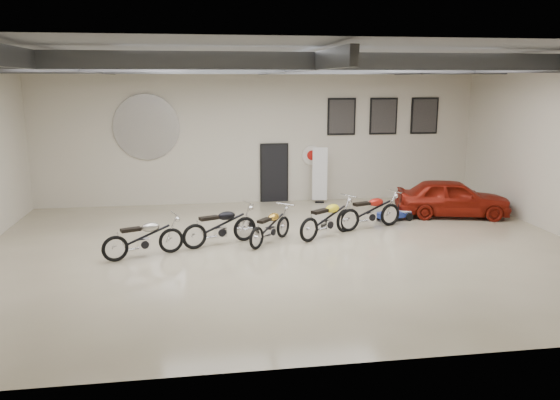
{
  "coord_description": "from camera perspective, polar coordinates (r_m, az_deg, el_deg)",
  "views": [
    {
      "loc": [
        -2.24,
        -13.64,
        4.4
      ],
      "look_at": [
        0.0,
        1.2,
        1.1
      ],
      "focal_mm": 35.0,
      "sensor_mm": 36.0,
      "label": 1
    }
  ],
  "objects": [
    {
      "name": "ceiling",
      "position": [
        13.84,
        0.77,
        14.88
      ],
      "size": [
        16.0,
        12.0,
        0.01
      ],
      "primitive_type": "cube",
      "color": "slate",
      "rests_on": "back_wall"
    },
    {
      "name": "door",
      "position": [
        20.07,
        -0.61,
        2.79
      ],
      "size": [
        0.92,
        0.08,
        2.1
      ],
      "primitive_type": "cube",
      "color": "black",
      "rests_on": "back_wall"
    },
    {
      "name": "go_kart",
      "position": [
        17.94,
        12.13,
        -1.24
      ],
      "size": [
        1.56,
        1.07,
        0.52
      ],
      "primitive_type": null,
      "rotation": [
        0.0,
        0.0,
        0.33
      ],
      "color": "navy",
      "rests_on": "floor"
    },
    {
      "name": "oil_sign",
      "position": [
        20.21,
        3.33,
        4.7
      ],
      "size": [
        0.72,
        0.1,
        0.72
      ],
      "primitive_type": null,
      "color": "white",
      "rests_on": "back_wall"
    },
    {
      "name": "poster_left",
      "position": [
        20.33,
        6.45,
        8.66
      ],
      "size": [
        1.05,
        0.08,
        1.35
      ],
      "primitive_type": null,
      "color": "black",
      "rests_on": "back_wall"
    },
    {
      "name": "banner_stand",
      "position": [
        19.93,
        4.18,
        2.52
      ],
      "size": [
        0.57,
        0.32,
        1.98
      ],
      "primitive_type": null,
      "rotation": [
        0.0,
        0.0,
        -0.2
      ],
      "color": "white",
      "rests_on": "floor"
    },
    {
      "name": "motorcycle_silver",
      "position": [
        14.23,
        -14.08,
        -3.76
      ],
      "size": [
        2.14,
        1.32,
        1.06
      ],
      "primitive_type": null,
      "rotation": [
        0.0,
        0.0,
        0.36
      ],
      "color": "silver",
      "rests_on": "floor"
    },
    {
      "name": "ceiling_beams",
      "position": [
        13.83,
        0.76,
        13.85
      ],
      "size": [
        15.8,
        11.8,
        0.32
      ],
      "primitive_type": null,
      "color": "#505256",
      "rests_on": "ceiling"
    },
    {
      "name": "motorcycle_gold",
      "position": [
        14.99,
        -1.03,
        -2.71
      ],
      "size": [
        1.69,
        1.82,
        0.99
      ],
      "primitive_type": null,
      "rotation": [
        0.0,
        0.0,
        0.86
      ],
      "color": "silver",
      "rests_on": "floor"
    },
    {
      "name": "logo_plaque",
      "position": [
        19.74,
        -13.78,
        7.4
      ],
      "size": [
        2.3,
        0.06,
        1.16
      ],
      "primitive_type": null,
      "color": "silver",
      "rests_on": "back_wall"
    },
    {
      "name": "poster_mid",
      "position": [
        20.8,
        10.76,
        8.6
      ],
      "size": [
        1.05,
        0.08,
        1.35
      ],
      "primitive_type": null,
      "color": "black",
      "rests_on": "back_wall"
    },
    {
      "name": "poster_right",
      "position": [
        21.38,
        14.85,
        8.51
      ],
      "size": [
        1.05,
        0.08,
        1.35
      ],
      "primitive_type": null,
      "color": "black",
      "rests_on": "back_wall"
    },
    {
      "name": "floor",
      "position": [
        14.51,
        0.71,
        -5.26
      ],
      "size": [
        16.0,
        12.0,
        0.01
      ],
      "primitive_type": "cube",
      "color": "#B6AB8B",
      "rests_on": "ground"
    },
    {
      "name": "motorcycle_black",
      "position": [
        14.9,
        -6.28,
        -2.63
      ],
      "size": [
        2.23,
        1.42,
        1.11
      ],
      "primitive_type": null,
      "rotation": [
        0.0,
        0.0,
        0.39
      ],
      "color": "silver",
      "rests_on": "floor"
    },
    {
      "name": "motorcycle_yellow",
      "position": [
        15.63,
        4.99,
        -1.87
      ],
      "size": [
        2.16,
        1.76,
        1.12
      ],
      "primitive_type": null,
      "rotation": [
        0.0,
        0.0,
        0.59
      ],
      "color": "silver",
      "rests_on": "floor"
    },
    {
      "name": "back_wall",
      "position": [
        19.86,
        -2.08,
        6.9
      ],
      "size": [
        16.0,
        0.02,
        5.0
      ],
      "primitive_type": "cube",
      "color": "beige",
      "rests_on": "floor"
    },
    {
      "name": "motorcycle_red",
      "position": [
        16.67,
        9.42,
        -1.1
      ],
      "size": [
        2.25,
        1.3,
        1.12
      ],
      "primitive_type": null,
      "rotation": [
        0.0,
        0.0,
        0.31
      ],
      "color": "silver",
      "rests_on": "floor"
    },
    {
      "name": "vintage_car",
      "position": [
        18.82,
        17.58,
        0.23
      ],
      "size": [
        2.29,
        3.89,
        1.24
      ],
      "primitive_type": "imported",
      "rotation": [
        0.0,
        0.0,
        1.33
      ],
      "color": "maroon",
      "rests_on": "floor"
    }
  ]
}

